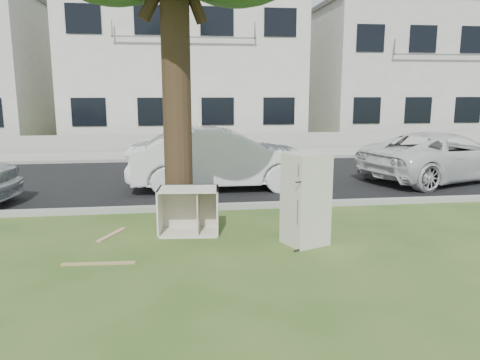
{
  "coord_description": "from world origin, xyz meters",
  "views": [
    {
      "loc": [
        -0.4,
        -7.24,
        2.52
      ],
      "look_at": [
        0.65,
        0.6,
        0.99
      ],
      "focal_mm": 35.0,
      "sensor_mm": 36.0,
      "label": 1
    }
  ],
  "objects": [
    {
      "name": "car_right",
      "position": [
        7.0,
        4.94,
        0.68
      ],
      "size": [
        5.37,
        3.73,
        1.36
      ],
      "primitive_type": "imported",
      "rotation": [
        0.0,
        0.0,
        1.9
      ],
      "color": "silver",
      "rests_on": "ground"
    },
    {
      "name": "fridge",
      "position": [
        1.66,
        0.02,
        0.76
      ],
      "size": [
        0.8,
        0.77,
        1.52
      ],
      "primitive_type": "cube",
      "rotation": [
        0.0,
        0.0,
        0.38
      ],
      "color": "#B9B5A7",
      "rests_on": "ground"
    },
    {
      "name": "sidewalk",
      "position": [
        0.0,
        11.0,
        0.01
      ],
      "size": [
        120.0,
        2.8,
        0.01
      ],
      "primitive_type": "cube",
      "color": "gray",
      "rests_on": "ground"
    },
    {
      "name": "townhouse_right",
      "position": [
        12.0,
        17.5,
        3.42
      ],
      "size": [
        10.2,
        8.16,
        6.84
      ],
      "color": "beige",
      "rests_on": "ground"
    },
    {
      "name": "kerb_near",
      "position": [
        0.0,
        2.45,
        0.0
      ],
      "size": [
        120.0,
        0.18,
        0.12
      ],
      "primitive_type": "cube",
      "color": "gray",
      "rests_on": "ground"
    },
    {
      "name": "ground",
      "position": [
        0.0,
        0.0,
        0.0
      ],
      "size": [
        120.0,
        120.0,
        0.0
      ],
      "primitive_type": "plane",
      "color": "#2C4B1B"
    },
    {
      "name": "road",
      "position": [
        0.0,
        6.0,
        0.01
      ],
      "size": [
        120.0,
        7.0,
        0.01
      ],
      "primitive_type": "cube",
      "color": "black",
      "rests_on": "ground"
    },
    {
      "name": "kerb_far",
      "position": [
        0.0,
        9.55,
        0.0
      ],
      "size": [
        120.0,
        0.18,
        0.12
      ],
      "primitive_type": "cube",
      "color": "gray",
      "rests_on": "ground"
    },
    {
      "name": "low_wall",
      "position": [
        0.0,
        12.6,
        0.35
      ],
      "size": [
        120.0,
        0.15,
        0.7
      ],
      "primitive_type": "cube",
      "color": "gray",
      "rests_on": "ground"
    },
    {
      "name": "townhouse_center",
      "position": [
        0.0,
        17.5,
        3.72
      ],
      "size": [
        11.22,
        8.16,
        7.44
      ],
      "color": "silver",
      "rests_on": "ground"
    },
    {
      "name": "car_center",
      "position": [
        0.71,
        4.61,
        0.78
      ],
      "size": [
        4.75,
        1.67,
        1.57
      ],
      "primitive_type": "imported",
      "rotation": [
        0.0,
        0.0,
        1.57
      ],
      "color": "silver",
      "rests_on": "ground"
    },
    {
      "name": "plank_a",
      "position": [
        -1.6,
        -0.52,
        0.01
      ],
      "size": [
        1.08,
        0.15,
        0.02
      ],
      "primitive_type": "cube",
      "rotation": [
        0.0,
        0.0,
        -0.06
      ],
      "color": "#9C804B",
      "rests_on": "ground"
    },
    {
      "name": "plank_c",
      "position": [
        -1.6,
        0.89,
        0.01
      ],
      "size": [
        0.43,
        0.77,
        0.02
      ],
      "primitive_type": "cube",
      "rotation": [
        0.0,
        0.0,
        1.13
      ],
      "color": "tan",
      "rests_on": "ground"
    },
    {
      "name": "cabinet",
      "position": [
        -0.24,
        0.85,
        0.41
      ],
      "size": [
        1.11,
        0.75,
        0.82
      ],
      "primitive_type": "cube",
      "rotation": [
        0.0,
        0.0,
        -0.09
      ],
      "color": "silver",
      "rests_on": "ground"
    }
  ]
}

